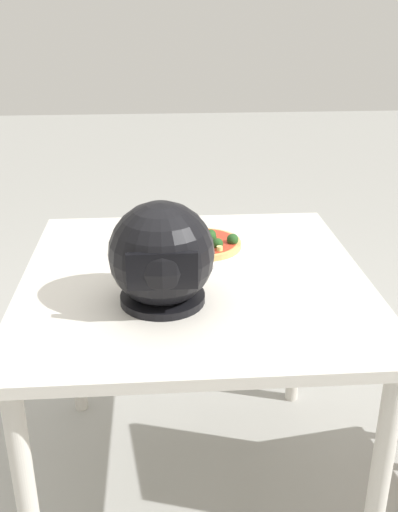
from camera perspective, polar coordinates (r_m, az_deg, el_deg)
name	(u,v)px	position (r m, az deg, el deg)	size (l,w,h in m)	color
ground_plane	(195,484)	(2.11, -0.39, -21.22)	(14.00, 14.00, 0.00)	#9E9E99
dining_table	(194,305)	(1.70, -0.46, -4.75)	(0.96, 1.00, 0.77)	beige
pizza_plate	(203,249)	(1.82, 0.43, 0.72)	(0.28, 0.28, 0.01)	white
pizza	(205,243)	(1.81, 0.61, 1.24)	(0.23, 0.23, 0.05)	tan
motorcycle_helmet	(162,256)	(1.47, -3.64, 0.01)	(0.27, 0.27, 0.27)	black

